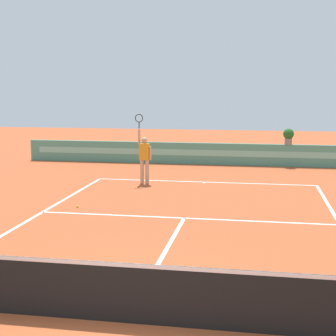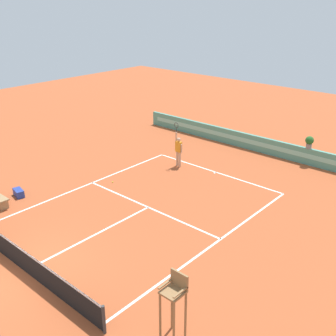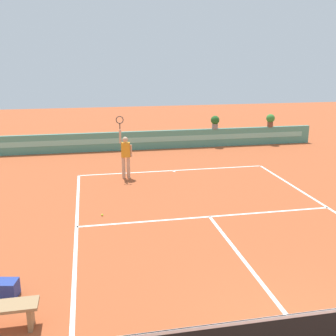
{
  "view_description": "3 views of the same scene",
  "coord_description": "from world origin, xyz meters",
  "px_view_note": "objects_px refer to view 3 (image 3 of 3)",
  "views": [
    {
      "loc": [
        1.91,
        -7.13,
        3.55
      ],
      "look_at": [
        -0.87,
        8.79,
        1.0
      ],
      "focal_mm": 54.83,
      "sensor_mm": 36.0,
      "label": 1
    },
    {
      "loc": [
        11.84,
        -5.61,
        9.14
      ],
      "look_at": [
        -0.87,
        8.79,
        1.0
      ],
      "focal_mm": 43.49,
      "sensor_mm": 36.0,
      "label": 2
    },
    {
      "loc": [
        -3.63,
        -5.12,
        4.89
      ],
      "look_at": [
        -0.87,
        8.79,
        1.0
      ],
      "focal_mm": 43.65,
      "sensor_mm": 36.0,
      "label": 3
    }
  ],
  "objects_px": {
    "potted_plant_far_right": "(270,120)",
    "tennis_player": "(125,153)",
    "gear_bag": "(1,289)",
    "potted_plant_right": "(215,121)",
    "tennis_ball_near_baseline": "(102,215)"
  },
  "relations": [
    {
      "from": "potted_plant_far_right",
      "to": "tennis_ball_near_baseline",
      "type": "bearing_deg",
      "value": -136.96
    },
    {
      "from": "tennis_player",
      "to": "potted_plant_far_right",
      "type": "xyz_separation_m",
      "value": [
        8.76,
        5.21,
        0.36
      ]
    },
    {
      "from": "tennis_player",
      "to": "tennis_ball_near_baseline",
      "type": "bearing_deg",
      "value": -105.94
    },
    {
      "from": "gear_bag",
      "to": "tennis_ball_near_baseline",
      "type": "relative_size",
      "value": 10.29
    },
    {
      "from": "gear_bag",
      "to": "potted_plant_far_right",
      "type": "relative_size",
      "value": 0.97
    },
    {
      "from": "tennis_player",
      "to": "potted_plant_far_right",
      "type": "relative_size",
      "value": 3.57
    },
    {
      "from": "gear_bag",
      "to": "tennis_player",
      "type": "bearing_deg",
      "value": 67.25
    },
    {
      "from": "tennis_ball_near_baseline",
      "to": "potted_plant_far_right",
      "type": "height_order",
      "value": "potted_plant_far_right"
    },
    {
      "from": "tennis_player",
      "to": "potted_plant_far_right",
      "type": "distance_m",
      "value": 10.2
    },
    {
      "from": "tennis_ball_near_baseline",
      "to": "potted_plant_right",
      "type": "relative_size",
      "value": 0.09
    },
    {
      "from": "gear_bag",
      "to": "potted_plant_right",
      "type": "height_order",
      "value": "potted_plant_right"
    },
    {
      "from": "potted_plant_far_right",
      "to": "tennis_player",
      "type": "bearing_deg",
      "value": -149.26
    },
    {
      "from": "tennis_player",
      "to": "potted_plant_right",
      "type": "bearing_deg",
      "value": 43.59
    },
    {
      "from": "potted_plant_far_right",
      "to": "gear_bag",
      "type": "bearing_deg",
      "value": -132.31
    },
    {
      "from": "gear_bag",
      "to": "potted_plant_right",
      "type": "bearing_deg",
      "value": 56.38
    }
  ]
}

